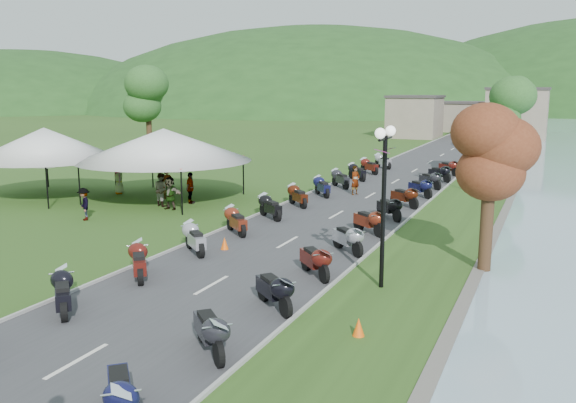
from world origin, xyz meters
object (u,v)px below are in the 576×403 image
at_px(pedestrian_b, 162,206).
at_px(pedestrian_c, 85,220).
at_px(vendor_tent_main, 165,164).
at_px(pedestrian_a, 168,198).

xyz_separation_m(pedestrian_b, pedestrian_c, (-1.26, -4.45, 0.00)).
relative_size(vendor_tent_main, pedestrian_b, 3.62).
bearing_deg(pedestrian_b, pedestrian_c, 93.26).
bearing_deg(pedestrian_c, vendor_tent_main, 126.84).
distance_m(pedestrian_b, pedestrian_c, 4.63).
bearing_deg(pedestrian_c, pedestrian_a, 127.83).
height_order(pedestrian_a, pedestrian_b, pedestrian_b).
relative_size(pedestrian_a, pedestrian_c, 1.08).
distance_m(vendor_tent_main, pedestrian_c, 6.48).
height_order(pedestrian_a, pedestrian_c, pedestrian_a).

